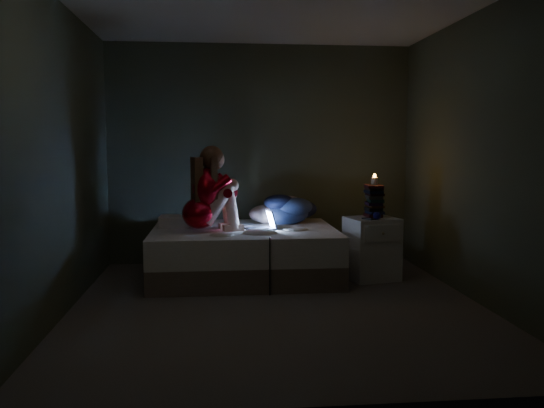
{
  "coord_description": "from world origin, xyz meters",
  "views": [
    {
      "loc": [
        -0.53,
        -4.72,
        1.41
      ],
      "look_at": [
        0.05,
        1.0,
        0.8
      ],
      "focal_mm": 36.46,
      "sensor_mm": 36.0,
      "label": 1
    }
  ],
  "objects": [
    {
      "name": "laptop",
      "position": [
        -0.08,
        1.0,
        0.64
      ],
      "size": [
        0.34,
        0.27,
        0.21
      ],
      "primitive_type": null,
      "rotation": [
        0.0,
        0.0,
        0.21
      ],
      "color": "black",
      "rests_on": "bed"
    },
    {
      "name": "wall_front",
      "position": [
        0.0,
        -1.91,
        1.3
      ],
      "size": [
        3.6,
        0.02,
        2.6
      ],
      "primitive_type": "cube",
      "color": "#3D4338",
      "rests_on": "ground"
    },
    {
      "name": "floor",
      "position": [
        0.0,
        0.0,
        -0.01
      ],
      "size": [
        3.6,
        3.8,
        0.02
      ],
      "primitive_type": "cube",
      "color": "#4E4A47",
      "rests_on": "ground"
    },
    {
      "name": "book_stack",
      "position": [
        1.14,
        0.97,
        0.81
      ],
      "size": [
        0.19,
        0.25,
        0.31
      ],
      "primitive_type": null,
      "color": "black",
      "rests_on": "nightstand"
    },
    {
      "name": "bed",
      "position": [
        -0.24,
        1.1,
        0.27
      ],
      "size": [
        1.93,
        1.45,
        0.53
      ],
      "primitive_type": null,
      "color": "beige",
      "rests_on": "ground"
    },
    {
      "name": "pillow",
      "position": [
        -0.94,
        1.29,
        0.59
      ],
      "size": [
        0.41,
        0.29,
        0.12
      ],
      "primitive_type": "cube",
      "color": "white",
      "rests_on": "bed"
    },
    {
      "name": "woman",
      "position": [
        -0.7,
        0.94,
        0.97
      ],
      "size": [
        0.62,
        0.48,
        0.88
      ],
      "primitive_type": null,
      "rotation": [
        0.0,
        0.0,
        0.25
      ],
      "color": "maroon",
      "rests_on": "bed"
    },
    {
      "name": "blue_orb",
      "position": [
        1.07,
        0.75,
        0.69
      ],
      "size": [
        0.08,
        0.08,
        0.08
      ],
      "primitive_type": "sphere",
      "color": "#0E0D4E",
      "rests_on": "nightstand"
    },
    {
      "name": "nightstand",
      "position": [
        1.1,
        0.9,
        0.33
      ],
      "size": [
        0.57,
        0.53,
        0.65
      ],
      "primitive_type": "cube",
      "rotation": [
        0.0,
        0.0,
        0.22
      ],
      "color": "silver",
      "rests_on": "ground"
    },
    {
      "name": "wall_right",
      "position": [
        1.81,
        0.0,
        1.3
      ],
      "size": [
        0.02,
        3.8,
        2.6
      ],
      "primitive_type": "cube",
      "color": "#3D4338",
      "rests_on": "ground"
    },
    {
      "name": "wall_back",
      "position": [
        0.0,
        1.91,
        1.3
      ],
      "size": [
        3.6,
        0.02,
        2.6
      ],
      "primitive_type": "cube",
      "color": "#3D4338",
      "rests_on": "ground"
    },
    {
      "name": "candle",
      "position": [
        1.14,
        0.97,
        1.0
      ],
      "size": [
        0.07,
        0.07,
        0.08
      ],
      "primitive_type": "cylinder",
      "color": "beige",
      "rests_on": "book_stack"
    },
    {
      "name": "ceiling",
      "position": [
        0.0,
        0.0,
        2.61
      ],
      "size": [
        3.6,
        3.8,
        0.02
      ],
      "primitive_type": "cube",
      "color": "silver",
      "rests_on": "ground"
    },
    {
      "name": "wall_left",
      "position": [
        -1.81,
        0.0,
        1.3
      ],
      "size": [
        0.02,
        3.8,
        2.6
      ],
      "primitive_type": "cube",
      "color": "#3D4338",
      "rests_on": "ground"
    },
    {
      "name": "phone",
      "position": [
        1.0,
        0.79,
        0.66
      ],
      "size": [
        0.11,
        0.15,
        0.01
      ],
      "primitive_type": "cube",
      "rotation": [
        0.0,
        0.0,
        0.28
      ],
      "color": "black",
      "rests_on": "nightstand"
    },
    {
      "name": "clothes_pile",
      "position": [
        0.24,
        1.45,
        0.7
      ],
      "size": [
        0.72,
        0.66,
        0.35
      ],
      "primitive_type": null,
      "rotation": [
        0.0,
        0.0,
        0.43
      ],
      "color": "navy",
      "rests_on": "bed"
    }
  ]
}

